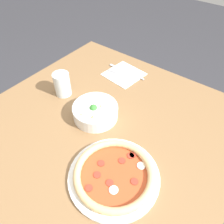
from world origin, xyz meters
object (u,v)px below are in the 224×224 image
Objects in this scene: knife at (128,72)px; pizza at (114,174)px; bowl at (95,111)px; fork at (121,76)px; glass at (62,84)px.

pizza is at bearing 121.43° from knife.
bowl is at bearing 102.91° from knife.
fork is 0.05m from knife.
bowl is 0.37m from knife.
pizza is 0.30m from bowl.
bowl is 0.86× the size of knife.
fork is at bearing 14.76° from bowl.
knife is at bearing -97.79° from fork.
glass is at bearing 64.09° from fork.
pizza is 1.77× the size of fork.
bowl reaches higher than pizza.
pizza reaches higher than fork.
bowl reaches higher than fork.
pizza reaches higher than knife.
glass reaches higher than knife.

